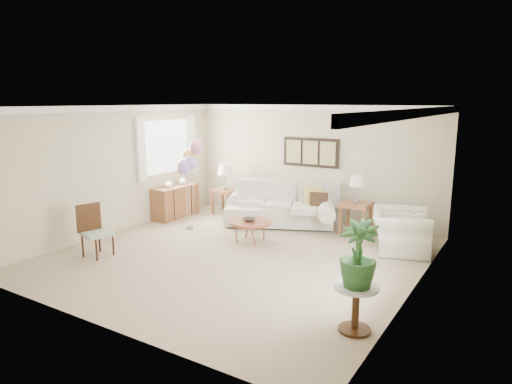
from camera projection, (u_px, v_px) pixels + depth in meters
ground_plane at (237, 256)px, 8.07m from camera, size 6.00×6.00×0.00m
room_shell at (234, 164)px, 7.88m from camera, size 6.04×6.04×2.60m
wall_art_triptych at (311, 152)px, 10.23m from camera, size 1.35×0.06×0.65m
sofa at (281, 208)px, 10.04m from camera, size 2.91×1.82×0.95m
end_table_left at (225, 193)px, 10.97m from camera, size 0.55×0.50×0.60m
end_table_right at (356, 208)px, 9.30m from camera, size 0.60×0.55×0.66m
lamp_left at (225, 170)px, 10.86m from camera, size 0.34×0.34×0.61m
lamp_right at (357, 182)px, 9.19m from camera, size 0.32×0.32×0.57m
coffee_table at (250, 223)px, 8.78m from camera, size 0.83×0.83×0.42m
decor_bowl at (250, 220)px, 8.75m from camera, size 0.30×0.30×0.06m
armchair at (401, 231)px, 8.27m from camera, size 1.27×1.37×0.74m
side_table at (356, 297)px, 5.35m from camera, size 0.53×0.53×0.58m
potted_plant at (358, 254)px, 5.22m from camera, size 0.48×0.48×0.79m
accent_chair at (94, 229)px, 8.00m from camera, size 0.56×0.56×0.92m
credenza at (176, 202)px, 10.67m from camera, size 0.46×1.20×0.74m
vase_white at (169, 184)px, 10.38m from camera, size 0.20×0.20×0.19m
vase_sage at (183, 181)px, 10.78m from camera, size 0.21×0.21×0.19m
balloon_cluster at (188, 160)px, 9.40m from camera, size 0.53×0.54×1.92m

